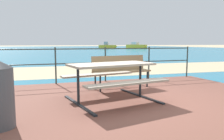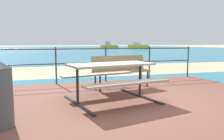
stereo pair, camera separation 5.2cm
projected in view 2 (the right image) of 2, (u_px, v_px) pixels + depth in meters
ground_plane at (140, 104)px, 4.54m from camera, size 240.00×240.00×0.00m
patio_paving at (140, 102)px, 4.53m from camera, size 6.40×5.20×0.06m
sea_water at (51, 50)px, 42.37m from camera, size 90.00×90.00×0.01m
beach_strip at (85, 70)px, 10.04m from camera, size 54.11×5.92×0.01m
picnic_table at (111, 72)px, 4.48m from camera, size 1.94×1.82×0.76m
park_bench at (121, 68)px, 5.82m from camera, size 1.59×0.66×0.84m
railing_fence at (106, 60)px, 6.79m from camera, size 5.94×0.04×1.05m
boat_near at (109, 46)px, 57.13m from camera, size 4.65×3.31×1.58m
boat_far at (138, 46)px, 50.28m from camera, size 3.71×5.07×1.43m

